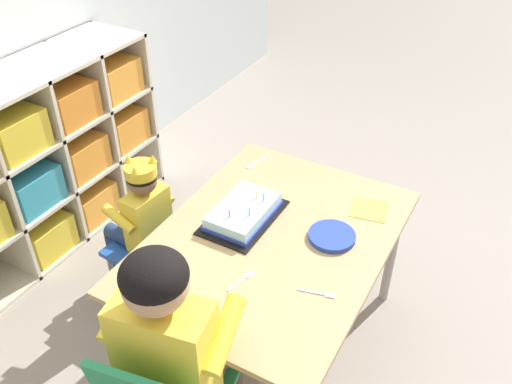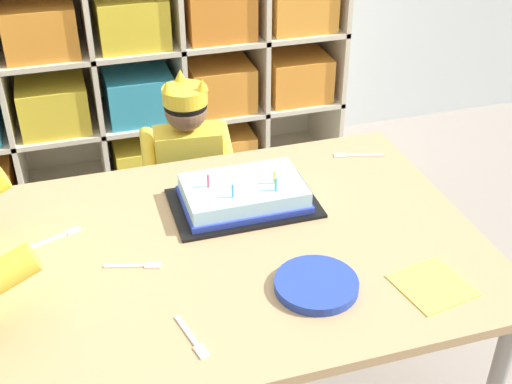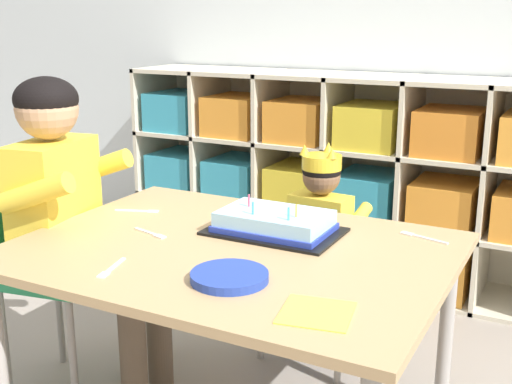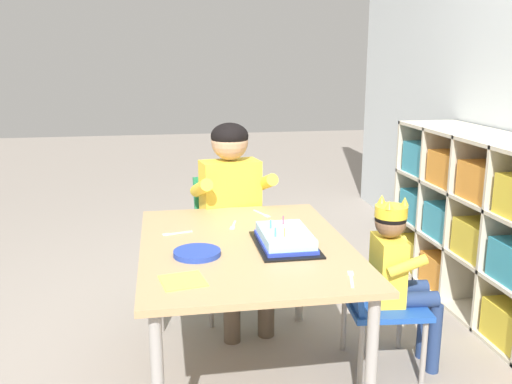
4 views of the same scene
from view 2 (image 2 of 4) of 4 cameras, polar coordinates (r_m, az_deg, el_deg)
storage_cubby_shelf at (r=2.88m, az=-14.07°, el=8.72°), size 2.09×0.40×0.97m
activity_table at (r=1.65m, az=-1.20°, el=-5.99°), size 1.14×0.86×0.63m
classroom_chair_blue at (r=2.23m, az=-5.29°, el=-1.88°), size 0.40×0.38×0.55m
child_with_crown at (r=2.24m, az=-5.83°, el=2.82°), size 0.31×0.31×0.80m
birthday_cake_on_tray at (r=1.73m, az=-1.06°, el=-0.31°), size 0.37×0.24×0.10m
paper_plate_stack at (r=1.48m, az=5.12°, el=-7.80°), size 0.18×0.18×0.02m
paper_napkin_square at (r=1.54m, az=14.68°, el=-7.63°), size 0.17×0.17×0.00m
fork_by_napkin at (r=1.56m, az=-10.08°, el=-6.14°), size 0.13×0.05×0.00m
fork_beside_plate_stack at (r=1.37m, az=-5.37°, el=-12.30°), size 0.05×0.13×0.00m
fork_near_child_seat at (r=1.99m, az=8.38°, el=3.10°), size 0.14×0.05×0.00m
fork_scattered_mid_table at (r=1.70m, az=-16.47°, el=-3.67°), size 0.14×0.06×0.00m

